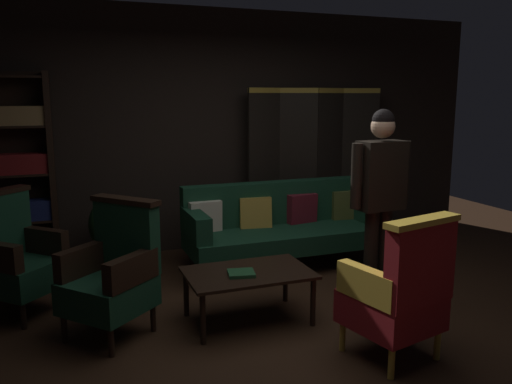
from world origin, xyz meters
TOP-DOWN VIEW (x-y plane):
  - ground_plane at (0.00, 0.00)m, footprint 10.00×10.00m
  - back_wall at (0.00, 2.45)m, footprint 7.20×0.10m
  - folding_screen at (1.29, 2.20)m, footprint 1.75×0.20m
  - bookshelf at (-2.15, 2.19)m, footprint 0.90×0.32m
  - velvet_couch at (0.55, 1.46)m, footprint 2.12×0.78m
  - coffee_table at (-0.28, 0.22)m, footprint 1.00×0.64m
  - armchair_gilt_accent at (0.47, -0.73)m, footprint 0.69×0.69m
  - armchair_wing_left at (-2.04, 1.07)m, footprint 0.82×0.82m
  - armchair_wing_right at (-1.32, 0.37)m, footprint 0.81×0.82m
  - standing_figure at (0.87, 0.14)m, footprint 0.59×0.25m
  - potted_plant at (-1.17, 1.82)m, footprint 0.52×0.52m
  - book_green_cloth at (-0.36, 0.16)m, footprint 0.24×0.22m

SIDE VIEW (x-z plane):
  - ground_plane at x=0.00m, z-range 0.00..0.00m
  - coffee_table at x=-0.28m, z-range 0.16..0.58m
  - book_green_cloth at x=-0.36m, z-range 0.42..0.45m
  - velvet_couch at x=0.55m, z-range 0.02..0.90m
  - potted_plant at x=-1.17m, z-range 0.06..0.87m
  - armchair_gilt_accent at x=0.47m, z-range -0.03..1.01m
  - armchair_wing_left at x=-2.04m, z-range -0.03..1.01m
  - armchair_wing_right at x=-1.32m, z-range -0.03..1.01m
  - folding_screen at x=1.29m, z-range 0.04..1.94m
  - standing_figure at x=0.87m, z-range 0.17..1.88m
  - bookshelf at x=-2.15m, z-range 0.04..2.09m
  - back_wall at x=0.00m, z-range 0.00..2.80m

